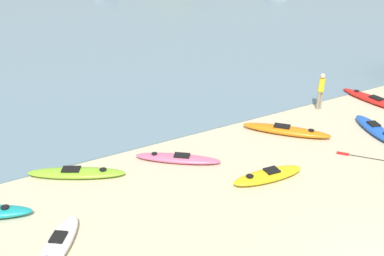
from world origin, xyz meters
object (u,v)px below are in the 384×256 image
object	(u,v)px
kayak_on_sand_2	(375,129)
person_near_waterline	(321,89)
kayak_on_sand_4	(178,158)
kayak_on_sand_5	(286,130)
kayak_on_sand_3	(268,175)
kayak_on_sand_7	(373,100)
loose_paddle	(376,159)
kayak_on_sand_6	(76,173)
kayak_on_sand_1	(57,245)

from	to	relation	value
kayak_on_sand_2	person_near_waterline	bearing A→B (deg)	95.35
kayak_on_sand_4	kayak_on_sand_5	xyz separation A→B (m)	(4.88, -0.20, 0.03)
kayak_on_sand_3	kayak_on_sand_4	xyz separation A→B (m)	(-2.09, 2.56, -0.03)
kayak_on_sand_2	person_near_waterline	distance (m)	3.05
kayak_on_sand_4	kayak_on_sand_7	distance (m)	10.67
kayak_on_sand_3	kayak_on_sand_5	world-z (taller)	kayak_on_sand_5
kayak_on_sand_2	kayak_on_sand_3	xyz separation A→B (m)	(-6.03, -0.68, -0.00)
kayak_on_sand_2	kayak_on_sand_5	world-z (taller)	same
kayak_on_sand_5	kayak_on_sand_4	bearing A→B (deg)	177.69
kayak_on_sand_3	kayak_on_sand_4	distance (m)	3.31
kayak_on_sand_4	kayak_on_sand_7	world-z (taller)	kayak_on_sand_7
kayak_on_sand_5	loose_paddle	size ratio (longest dim) A/B	1.37
kayak_on_sand_5	kayak_on_sand_7	size ratio (longest dim) A/B	0.89
kayak_on_sand_6	person_near_waterline	world-z (taller)	person_near_waterline
kayak_on_sand_2	kayak_on_sand_5	distance (m)	3.66
kayak_on_sand_7	person_near_waterline	xyz separation A→B (m)	(-2.81, 0.66, 0.84)
kayak_on_sand_1	kayak_on_sand_3	world-z (taller)	kayak_on_sand_1
loose_paddle	kayak_on_sand_1	bearing A→B (deg)	175.57
kayak_on_sand_3	kayak_on_sand_6	distance (m)	6.53
loose_paddle	kayak_on_sand_5	bearing A→B (deg)	114.43
kayak_on_sand_3	kayak_on_sand_7	bearing A→B (deg)	18.91
kayak_on_sand_1	loose_paddle	distance (m)	11.42
kayak_on_sand_3	kayak_on_sand_7	world-z (taller)	kayak_on_sand_3
kayak_on_sand_1	kayak_on_sand_6	bearing A→B (deg)	65.84
kayak_on_sand_1	kayak_on_sand_6	distance (m)	3.74
kayak_on_sand_2	person_near_waterline	size ratio (longest dim) A/B	1.64
kayak_on_sand_6	kayak_on_sand_7	bearing A→B (deg)	-1.84
kayak_on_sand_1	kayak_on_sand_7	xyz separation A→B (m)	(15.68, 2.96, -0.03)
kayak_on_sand_5	kayak_on_sand_7	xyz separation A→B (m)	(5.78, 0.57, -0.02)
kayak_on_sand_6	loose_paddle	world-z (taller)	kayak_on_sand_6
kayak_on_sand_1	kayak_on_sand_4	distance (m)	5.64
kayak_on_sand_2	kayak_on_sand_5	bearing A→B (deg)	152.50
loose_paddle	kayak_on_sand_3	bearing A→B (deg)	168.06
kayak_on_sand_5	kayak_on_sand_7	bearing A→B (deg)	5.62
kayak_on_sand_5	person_near_waterline	distance (m)	3.32
person_near_waterline	kayak_on_sand_5	bearing A→B (deg)	-157.45
kayak_on_sand_1	loose_paddle	size ratio (longest dim) A/B	1.12
kayak_on_sand_2	kayak_on_sand_4	size ratio (longest dim) A/B	0.98
kayak_on_sand_6	kayak_on_sand_1	bearing A→B (deg)	-114.16
kayak_on_sand_1	kayak_on_sand_3	bearing A→B (deg)	0.17
kayak_on_sand_1	loose_paddle	xyz separation A→B (m)	(11.38, -0.88, -0.15)
kayak_on_sand_2	kayak_on_sand_5	xyz separation A→B (m)	(-3.25, 1.69, 0.00)
kayak_on_sand_2	kayak_on_sand_6	size ratio (longest dim) A/B	0.86
kayak_on_sand_2	kayak_on_sand_4	distance (m)	8.34
kayak_on_sand_7	person_near_waterline	distance (m)	3.01
kayak_on_sand_3	kayak_on_sand_2	bearing A→B (deg)	6.39
kayak_on_sand_1	kayak_on_sand_4	xyz separation A→B (m)	(5.01, 2.58, -0.04)
kayak_on_sand_7	loose_paddle	world-z (taller)	kayak_on_sand_7
kayak_on_sand_4	kayak_on_sand_6	size ratio (longest dim) A/B	0.88
kayak_on_sand_2	loose_paddle	bearing A→B (deg)	-138.12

